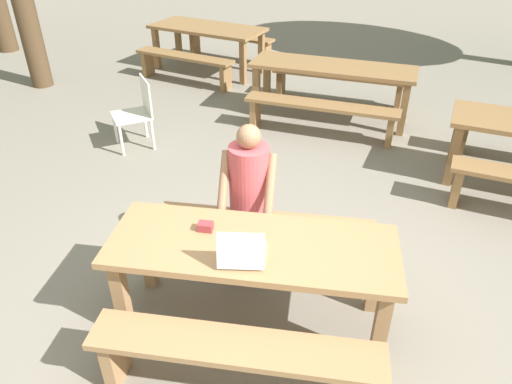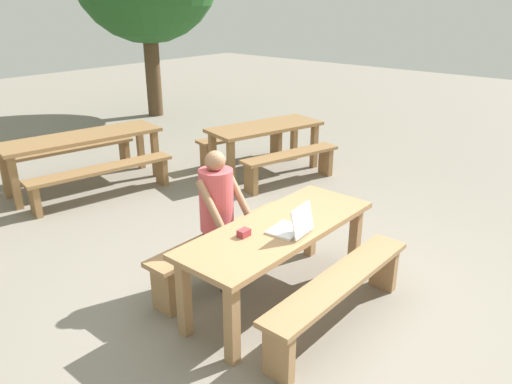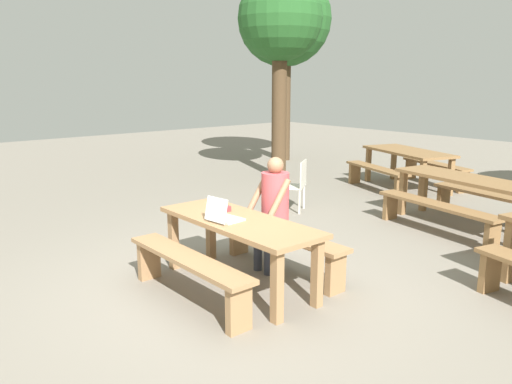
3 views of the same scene
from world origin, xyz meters
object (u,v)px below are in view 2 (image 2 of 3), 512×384
Objects in this scene: small_pouch at (244,233)px; picnic_table_distant at (265,133)px; picnic_table_front at (279,237)px; picnic_table_mid at (82,143)px; laptop at (293,226)px; person_seated at (219,208)px.

picnic_table_distant is at bearing 36.91° from small_pouch.
picnic_table_front is at bearing -15.61° from small_pouch.
picnic_table_front is at bearing -86.69° from picnic_table_mid.
picnic_table_distant reaches higher than picnic_table_front.
laptop reaches higher than picnic_table_distant.
laptop is 0.25× the size of person_seated.
picnic_table_front is 1.04× the size of picnic_table_distant.
picnic_table_front is 3.50m from picnic_table_distant.
person_seated is at bearing 101.95° from picnic_table_front.
small_pouch is 0.08× the size of person_seated.
picnic_table_mid is at bearing -103.10° from laptop.
small_pouch reaches higher than picnic_table_mid.
person_seated is (0.22, 0.50, 0.01)m from small_pouch.
picnic_table_distant is (2.74, 1.73, -0.15)m from person_seated.
picnic_table_distant is at bearing -142.85° from laptop.
picnic_table_front is 0.39m from small_pouch.
laptop reaches higher than small_pouch.
small_pouch is (-0.31, 0.27, -0.03)m from laptop.
small_pouch reaches higher than picnic_table_front.
person_seated is 0.57× the size of picnic_table_mid.
person_seated is 3.34m from picnic_table_mid.
picnic_table_front is 5.89× the size of laptop.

